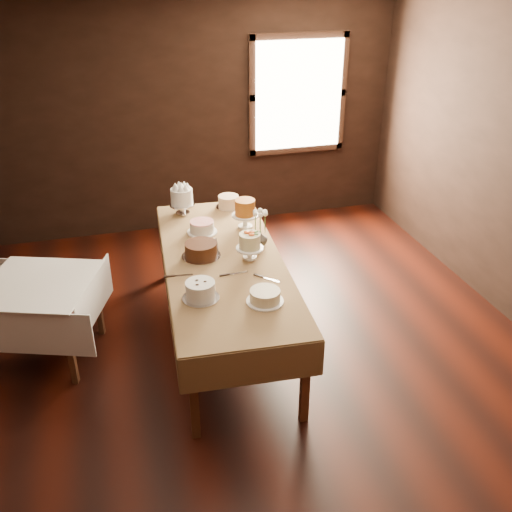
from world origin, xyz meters
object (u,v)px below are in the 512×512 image
object	(u,v)px
cake_cream	(265,297)
cake_swirl	(200,291)
cake_server_b	(271,280)
cake_server_e	(184,275)
side_table	(39,292)
cake_meringue	(182,202)
flower_vase	(260,238)
cake_server_a	(239,273)
cake_speckled	(229,202)
cake_server_c	(216,242)
cake_flowers	(250,247)
cake_caramel	(245,215)
display_table	(224,265)
cake_lattice	(202,228)
cake_server_d	(255,240)
cake_chocolate	(201,250)

from	to	relation	value
cake_cream	cake_swirl	bearing A→B (deg)	159.50
cake_swirl	cake_server_b	xyz separation A→B (m)	(0.61, 0.13, -0.07)
cake_server_e	side_table	bearing A→B (deg)	170.31
cake_meringue	flower_vase	bearing A→B (deg)	-57.33
cake_meringue	cake_swirl	distance (m)	1.65
cake_cream	cake_server_b	bearing A→B (deg)	64.72
cake_server_b	cake_swirl	bearing A→B (deg)	-122.55
side_table	cake_server_a	size ratio (longest dim) A/B	4.65
cake_swirl	cake_server_b	bearing A→B (deg)	11.93
cake_meringue	cake_speckled	bearing A→B (deg)	4.47
cake_server_c	cake_swirl	bearing A→B (deg)	168.57
cake_flowers	cake_server_b	bearing A→B (deg)	-79.81
side_table	cake_caramel	size ratio (longest dim) A/B	3.77
flower_vase	cake_flowers	bearing A→B (deg)	-125.20
cake_server_c	cake_server_e	world-z (taller)	same
cake_speckled	cake_flowers	bearing A→B (deg)	-93.68
cake_flowers	cake_swirl	bearing A→B (deg)	-134.79
side_table	cake_speckled	size ratio (longest dim) A/B	4.12
display_table	flower_vase	size ratio (longest dim) A/B	19.02
cake_meringue	flower_vase	world-z (taller)	cake_meringue
cake_flowers	cake_meringue	bearing A→B (deg)	110.51
cake_server_a	cake_server_b	distance (m)	0.29
cake_speckled	cake_server_b	distance (m)	1.55
cake_server_c	flower_vase	bearing A→B (deg)	-105.80
cake_meringue	cake_lattice	world-z (taller)	cake_meringue
display_table	cake_server_d	world-z (taller)	cake_server_d
side_table	cake_lattice	distance (m)	1.56
cake_caramel	cake_server_c	bearing A→B (deg)	-144.13
cake_server_a	cake_server_b	world-z (taller)	same
cake_chocolate	cake_server_d	bearing A→B (deg)	18.66
cake_server_c	cake_lattice	bearing A→B (deg)	26.54
cake_lattice	cake_swirl	bearing A→B (deg)	-101.13
cake_flowers	cake_swirl	xyz separation A→B (m)	(-0.53, -0.54, -0.04)
cake_server_e	display_table	bearing A→B (deg)	31.66
cake_server_a	cake_server_c	size ratio (longest dim) A/B	1.00
cake_speckled	cake_server_a	size ratio (longest dim) A/B	1.13
cake_server_c	cake_caramel	bearing A→B (deg)	-46.83
side_table	cake_swirl	size ratio (longest dim) A/B	3.86
cake_meringue	cake_server_a	world-z (taller)	cake_meringue
side_table	cake_meringue	distance (m)	1.68
cake_caramel	cake_server_a	bearing A→B (deg)	-107.83
cake_server_b	cake_server_c	xyz separation A→B (m)	(-0.29, 0.79, 0.00)
cake_server_a	cake_server_d	world-z (taller)	same
cake_meringue	cake_swirl	world-z (taller)	cake_meringue
cake_flowers	cake_server_e	size ratio (longest dim) A/B	1.09
side_table	cake_cream	bearing A→B (deg)	-27.06
cake_caramel	flower_vase	world-z (taller)	cake_caramel
cake_caramel	cake_flowers	size ratio (longest dim) A/B	1.14
cake_meringue	cake_server_b	bearing A→B (deg)	-72.16
cake_server_d	cake_server_e	xyz separation A→B (m)	(-0.73, -0.47, 0.00)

